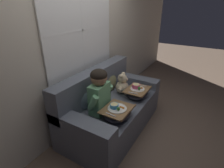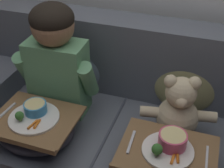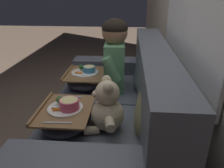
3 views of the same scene
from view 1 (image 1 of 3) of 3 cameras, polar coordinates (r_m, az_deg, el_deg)
The scene contains 9 objects.
ground_plane at distance 2.98m, azimuth 0.49°, elevation -13.64°, with size 14.00×14.00×0.00m, color brown.
wall_back_with_window at distance 2.72m, azimuth -10.11°, elevation 12.94°, with size 8.00×0.08×2.60m.
couch at distance 2.81m, azimuth -0.58°, elevation -7.80°, with size 1.76×0.91×0.94m.
throw_pillow_behind_child at distance 2.52m, azimuth -8.54°, elevation -3.89°, with size 0.38×0.18×0.39m.
throw_pillow_behind_teddy at distance 3.01m, azimuth -0.66°, elevation 1.30°, with size 0.38×0.19×0.40m.
child_figure at distance 2.32m, azimuth -4.17°, elevation -1.77°, with size 0.45×0.22×0.63m.
teddy_bear at distance 2.91m, azimuth 3.44°, elevation -0.18°, with size 0.38×0.27×0.36m.
lap_tray_child at distance 2.33m, azimuth 1.65°, elevation -9.30°, with size 0.41×0.35×0.20m.
lap_tray_teddy at distance 2.84m, azimuth 8.22°, elevation -2.70°, with size 0.42×0.34×0.21m.
Camera 1 is at (-2.02, -1.18, 1.86)m, focal length 28.00 mm.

